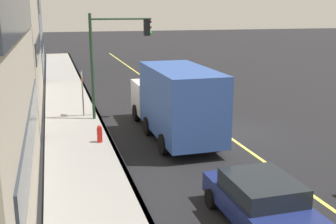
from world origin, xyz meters
name	(u,v)px	position (x,y,z in m)	size (l,w,h in m)	color
ground	(223,133)	(0.00, 0.00, 0.00)	(200.00, 200.00, 0.00)	black
sidewalk_slab	(79,144)	(0.00, 7.02, 0.07)	(80.00, 3.00, 0.15)	gray
curb_edge	(111,141)	(0.00, 5.60, 0.07)	(80.00, 0.16, 0.15)	slate
lane_stripe_center	(223,133)	(0.00, 0.00, 0.01)	(80.00, 0.16, 0.01)	#D8CC4C
car_navy	(261,201)	(-8.62, 2.60, 0.74)	(4.27, 2.10, 1.42)	navy
truck_blue	(175,101)	(0.07, 2.48, 1.79)	(8.30, 2.67, 3.43)	silver
traffic_light_mast	(114,49)	(4.03, 4.69, 3.93)	(0.28, 3.37, 5.78)	#1E3823
street_sign_post	(82,90)	(4.85, 6.43, 1.59)	(0.60, 0.08, 2.70)	slate
fire_hydrant	(100,135)	(-0.21, 6.12, 0.47)	(0.24, 0.24, 0.94)	red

